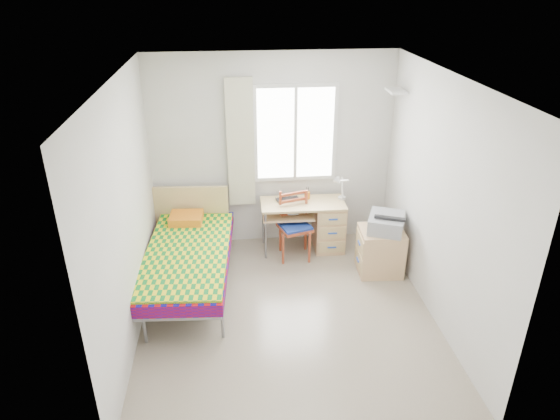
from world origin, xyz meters
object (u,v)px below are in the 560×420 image
object	(u,v)px
desk	(324,223)
cabinet	(380,251)
printer	(386,222)
bed	(188,254)
chair	(295,221)

from	to	relation	value
desk	cabinet	distance (m)	0.90
desk	printer	distance (m)	0.97
bed	cabinet	xyz separation A→B (m)	(2.37, 0.07, -0.15)
bed	printer	world-z (taller)	bed
bed	chair	bearing A→B (deg)	27.38
chair	cabinet	size ratio (longest dim) A/B	1.52
desk	printer	size ratio (longest dim) A/B	1.90
bed	chair	xyz separation A→B (m)	(1.36, 0.59, 0.06)
printer	chair	bearing A→B (deg)	176.71
bed	printer	bearing A→B (deg)	5.88
bed	desk	bearing A→B (deg)	26.59
desk	printer	world-z (taller)	printer
desk	chair	world-z (taller)	chair
bed	desk	xyz separation A→B (m)	(1.78, 0.74, -0.06)
desk	chair	xyz separation A→B (m)	(-0.41, -0.15, 0.12)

